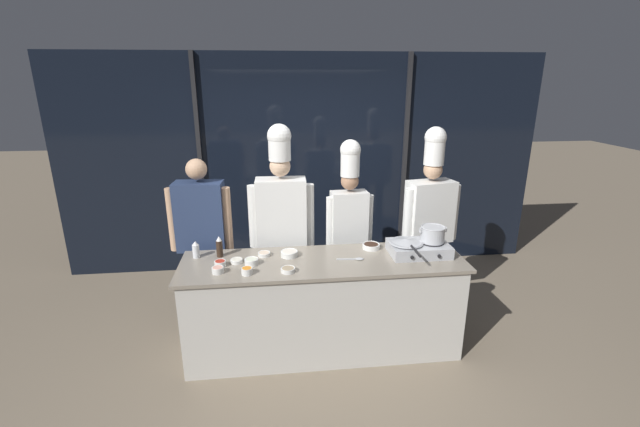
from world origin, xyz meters
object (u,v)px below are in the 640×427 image
prep_bowl_chicken (264,254)px  stock_pot (433,234)px  prep_bowl_shrimp (218,270)px  frying_pan (406,241)px  serving_spoon_slotted (356,259)px  prep_bowl_garlic (237,261)px  squeeze_bottle_clear (196,250)px  chef_head (281,214)px  chef_line (430,212)px  squeeze_bottle_soy (219,247)px  person_guest (202,228)px  prep_bowl_chili_flakes (220,263)px  chef_sous (349,216)px  prep_bowl_carrots (247,271)px  prep_bowl_mushrooms (288,270)px  prep_bowl_bean_sprouts (251,261)px  portable_stove (419,248)px  prep_bowl_soy_glaze (371,246)px  prep_bowl_onion (289,253)px

prep_bowl_chicken → stock_pot: bearing=-4.4°
prep_bowl_shrimp → frying_pan: bearing=6.5°
prep_bowl_chicken → serving_spoon_slotted: (0.80, -0.18, -0.01)m
frying_pan → prep_bowl_garlic: bearing=-179.9°
squeeze_bottle_clear → chef_head: bearing=26.0°
chef_line → squeeze_bottle_soy: bearing=1.2°
stock_pot → prep_bowl_chicken: (-1.51, 0.12, -0.17)m
prep_bowl_garlic → person_guest: person_guest is taller
frying_pan → prep_bowl_chili_flakes: size_ratio=5.33×
chef_sous → chef_head: bearing=0.1°
prep_bowl_chili_flakes → prep_bowl_chicken: 0.41m
chef_line → person_guest: bearing=-9.1°
prep_bowl_carrots → prep_bowl_mushrooms: prep_bowl_carrots is taller
prep_bowl_bean_sprouts → prep_bowl_shrimp: same height
portable_stove → prep_bowl_soy_glaze: size_ratio=3.22×
frying_pan → chef_sous: 0.71m
prep_bowl_bean_sprouts → prep_bowl_shrimp: 0.30m
prep_bowl_carrots → serving_spoon_slotted: 0.95m
portable_stove → chef_head: bearing=156.7°
frying_pan → prep_bowl_onion: (-1.04, 0.08, -0.10)m
portable_stove → squeeze_bottle_soy: 1.78m
frying_pan → prep_bowl_onion: size_ratio=3.47×
prep_bowl_shrimp → squeeze_bottle_clear: bearing=123.3°
frying_pan → stock_pot: stock_pot is taller
prep_bowl_soy_glaze → serving_spoon_slotted: size_ratio=0.68×
stock_pot → chef_sous: 0.87m
squeeze_bottle_soy → prep_bowl_bean_sprouts: (0.28, -0.20, -0.06)m
squeeze_bottle_soy → chef_sous: bearing=19.0°
serving_spoon_slotted → chef_line: 1.11m
portable_stove → prep_bowl_carrots: (-1.52, -0.24, -0.02)m
squeeze_bottle_clear → prep_bowl_shrimp: 0.41m
prep_bowl_onion → person_guest: bearing=151.7°
frying_pan → prep_bowl_onion: frying_pan is taller
stock_pot → prep_bowl_shrimp: stock_pot is taller
squeeze_bottle_clear → prep_bowl_bean_sprouts: bearing=-22.8°
stock_pot → prep_bowl_chicken: bearing=175.6°
prep_bowl_bean_sprouts → prep_bowl_garlic: size_ratio=1.13×
serving_spoon_slotted → chef_sous: chef_sous is taller
prep_bowl_mushrooms → chef_line: size_ratio=0.06×
prep_bowl_carrots → squeeze_bottle_clear: bearing=139.6°
prep_bowl_carrots → chef_head: bearing=68.2°
prep_bowl_bean_sprouts → prep_bowl_chicken: size_ratio=1.06×
prep_bowl_onion → person_guest: person_guest is taller
prep_bowl_mushrooms → chef_line: bearing=28.5°
prep_bowl_carrots → prep_bowl_soy_glaze: bearing=20.2°
prep_bowl_soy_glaze → prep_bowl_garlic: 1.24m
serving_spoon_slotted → squeeze_bottle_clear: bearing=171.4°
person_guest → serving_spoon_slotted: bearing=161.1°
frying_pan → chef_line: bearing=53.7°
chef_head → squeeze_bottle_clear: bearing=27.7°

